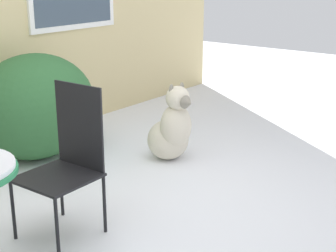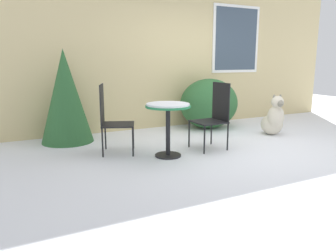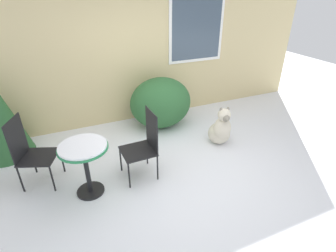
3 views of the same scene
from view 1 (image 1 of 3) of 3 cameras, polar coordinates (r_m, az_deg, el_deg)
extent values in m
plane|color=white|center=(4.00, -2.33, -9.52)|extent=(16.00, 16.00, 0.00)
ellipsoid|color=#2D6033|center=(5.11, -14.47, 2.11)|extent=(1.24, 1.01, 1.02)
cube|color=black|center=(3.57, -12.17, -5.59)|extent=(0.48, 0.48, 0.02)
cube|color=black|center=(3.61, -9.79, 0.01)|extent=(0.02, 0.44, 0.60)
cylinder|color=black|center=(3.70, -16.79, -8.95)|extent=(0.02, 0.02, 0.43)
cylinder|color=black|center=(3.39, -12.19, -11.10)|extent=(0.02, 0.02, 0.43)
cylinder|color=black|center=(3.94, -11.75, -6.84)|extent=(0.02, 0.02, 0.43)
cylinder|color=black|center=(3.65, -7.06, -8.60)|extent=(0.02, 0.02, 0.43)
ellipsoid|color=beige|center=(4.98, 0.00, -1.52)|extent=(0.49, 0.48, 0.39)
ellipsoid|color=beige|center=(4.84, 0.87, -0.02)|extent=(0.37, 0.35, 0.42)
sphere|color=beige|center=(4.75, 1.08, 3.13)|extent=(0.23, 0.23, 0.23)
cone|color=gray|center=(4.64, 2.26, 2.56)|extent=(0.14, 0.11, 0.12)
ellipsoid|color=gray|center=(4.70, 0.37, 4.06)|extent=(0.06, 0.04, 0.10)
ellipsoid|color=gray|center=(4.78, 1.54, 4.27)|extent=(0.06, 0.04, 0.10)
ellipsoid|color=beige|center=(5.16, -1.27, -2.11)|extent=(0.12, 0.20, 0.07)
camera|label=2|loc=(1.88, 147.86, -27.89)|focal=35.00mm
camera|label=3|loc=(1.56, 73.72, 37.05)|focal=28.00mm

